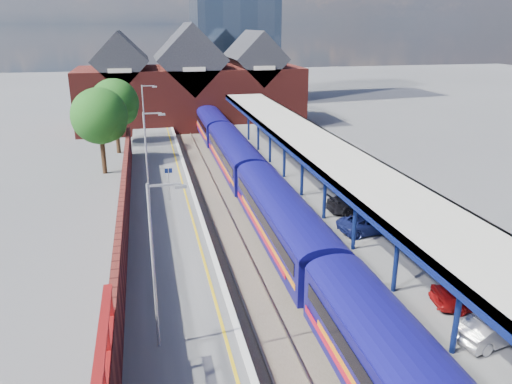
# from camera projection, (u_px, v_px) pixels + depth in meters

# --- Properties ---
(ground) EXTENTS (240.00, 240.00, 0.00)m
(ground) POSITION_uv_depth(u_px,v_px,m) (224.00, 185.00, 44.33)
(ground) COLOR #5B5B5E
(ground) RESTS_ON ground
(ballast_bed) EXTENTS (6.00, 76.00, 0.06)m
(ballast_bed) POSITION_uv_depth(u_px,v_px,m) (246.00, 226.00, 35.07)
(ballast_bed) COLOR #473D33
(ballast_bed) RESTS_ON ground
(rails) EXTENTS (4.51, 76.00, 0.14)m
(rails) POSITION_uv_depth(u_px,v_px,m) (246.00, 225.00, 35.04)
(rails) COLOR slate
(rails) RESTS_ON ground
(left_platform) EXTENTS (5.00, 76.00, 1.00)m
(left_platform) POSITION_uv_depth(u_px,v_px,m) (167.00, 227.00, 33.78)
(left_platform) COLOR #565659
(left_platform) RESTS_ON ground
(right_platform) EXTENTS (6.00, 76.00, 1.00)m
(right_platform) POSITION_uv_depth(u_px,v_px,m) (327.00, 213.00, 36.16)
(right_platform) COLOR #565659
(right_platform) RESTS_ON ground
(coping_left) EXTENTS (0.30, 76.00, 0.05)m
(coping_left) POSITION_uv_depth(u_px,v_px,m) (201.00, 217.00, 34.10)
(coping_left) COLOR silver
(coping_left) RESTS_ON left_platform
(coping_right) EXTENTS (0.30, 76.00, 0.05)m
(coping_right) POSITION_uv_depth(u_px,v_px,m) (289.00, 210.00, 35.41)
(coping_right) COLOR silver
(coping_right) RESTS_ON right_platform
(yellow_line) EXTENTS (0.14, 76.00, 0.01)m
(yellow_line) POSITION_uv_depth(u_px,v_px,m) (192.00, 218.00, 33.98)
(yellow_line) COLOR yellow
(yellow_line) RESTS_ON left_platform
(train) EXTENTS (2.91, 65.92, 3.45)m
(train) POSITION_uv_depth(u_px,v_px,m) (254.00, 180.00, 38.54)
(train) COLOR #110E62
(train) RESTS_ON ground
(canopy) EXTENTS (4.50, 52.00, 4.48)m
(canopy) POSITION_uv_depth(u_px,v_px,m) (314.00, 144.00, 36.34)
(canopy) COLOR #0E1B54
(canopy) RESTS_ON right_platform
(lamp_post_b) EXTENTS (1.48, 0.18, 7.00)m
(lamp_post_b) POSITION_uv_depth(u_px,v_px,m) (156.00, 258.00, 19.22)
(lamp_post_b) COLOR #A5A8AA
(lamp_post_b) RESTS_ON left_platform
(lamp_post_c) EXTENTS (1.48, 0.18, 7.00)m
(lamp_post_c) POSITION_uv_depth(u_px,v_px,m) (148.00, 156.00, 34.02)
(lamp_post_c) COLOR #A5A8AA
(lamp_post_c) RESTS_ON left_platform
(lamp_post_d) EXTENTS (1.48, 0.18, 7.00)m
(lamp_post_d) POSITION_uv_depth(u_px,v_px,m) (145.00, 116.00, 48.81)
(lamp_post_d) COLOR #A5A8AA
(lamp_post_d) RESTS_ON left_platform
(platform_sign) EXTENTS (0.55, 0.08, 2.50)m
(platform_sign) POSITION_uv_depth(u_px,v_px,m) (169.00, 179.00, 36.88)
(platform_sign) COLOR #A5A8AA
(platform_sign) RESTS_ON left_platform
(brick_wall) EXTENTS (0.35, 50.00, 3.86)m
(brick_wall) POSITION_uv_depth(u_px,v_px,m) (122.00, 243.00, 26.64)
(brick_wall) COLOR maroon
(brick_wall) RESTS_ON left_platform
(station_building) EXTENTS (30.00, 12.12, 13.78)m
(station_building) POSITION_uv_depth(u_px,v_px,m) (190.00, 86.00, 68.47)
(station_building) COLOR maroon
(station_building) RESTS_ON ground
(tree_near) EXTENTS (5.20, 5.20, 8.10)m
(tree_near) POSITION_uv_depth(u_px,v_px,m) (101.00, 118.00, 45.93)
(tree_near) COLOR #382314
(tree_near) RESTS_ON ground
(tree_far) EXTENTS (5.20, 5.20, 8.10)m
(tree_far) POSITION_uv_depth(u_px,v_px,m) (116.00, 104.00, 53.54)
(tree_far) COLOR #382314
(tree_far) RESTS_ON ground
(parked_car_red) EXTENTS (4.31, 2.16, 1.41)m
(parked_car_red) POSITION_uv_depth(u_px,v_px,m) (477.00, 293.00, 23.10)
(parked_car_red) COLOR maroon
(parked_car_red) RESTS_ON right_platform
(parked_car_silver) EXTENTS (3.90, 2.05, 1.22)m
(parked_car_silver) POSITION_uv_depth(u_px,v_px,m) (496.00, 328.00, 20.59)
(parked_car_silver) COLOR #ABAAAF
(parked_car_silver) RESTS_ON right_platform
(parked_car_dark) EXTENTS (4.78, 2.39, 1.33)m
(parked_car_dark) POSITION_uv_depth(u_px,v_px,m) (358.00, 202.00, 35.08)
(parked_car_dark) COLOR black
(parked_car_dark) RESTS_ON right_platform
(parked_car_blue) EXTENTS (4.41, 2.36, 1.18)m
(parked_car_blue) POSITION_uv_depth(u_px,v_px,m) (371.00, 223.00, 31.54)
(parked_car_blue) COLOR navy
(parked_car_blue) RESTS_ON right_platform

